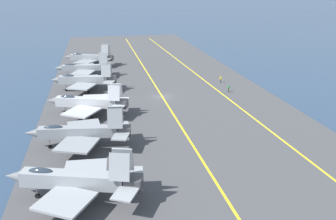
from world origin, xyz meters
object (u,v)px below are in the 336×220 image
(parked_jet_sixth, at_px, (85,68))
(parked_jet_seventh, at_px, (90,57))
(parked_jet_second, at_px, (75,180))
(parked_jet_third, at_px, (81,132))
(crew_yellow_vest, at_px, (221,79))
(parked_jet_fifth, at_px, (85,80))
(parked_jet_fourth, at_px, (88,102))
(crew_green_vest, at_px, (229,88))

(parked_jet_sixth, bearing_deg, parked_jet_seventh, -4.77)
(parked_jet_sixth, bearing_deg, parked_jet_second, 179.84)
(parked_jet_third, distance_m, crew_yellow_vest, 46.78)
(parked_jet_fifth, bearing_deg, parked_jet_seventh, -2.05)
(parked_jet_second, distance_m, parked_jet_sixth, 59.56)
(parked_jet_fourth, xyz_separation_m, parked_jet_seventh, (44.44, -0.11, 0.03))
(parked_jet_fourth, height_order, parked_jet_sixth, parked_jet_sixth)
(parked_jet_second, xyz_separation_m, parked_jet_seventh, (73.65, -1.34, -0.19))
(parked_jet_fifth, relative_size, parked_jet_seventh, 0.99)
(parked_jet_sixth, distance_m, crew_green_vest, 39.35)
(parked_jet_fourth, bearing_deg, parked_jet_third, 176.10)
(parked_jet_fourth, relative_size, parked_jet_seventh, 1.03)
(parked_jet_fifth, relative_size, crew_yellow_vest, 8.48)
(parked_jet_third, xyz_separation_m, parked_jet_fourth, (14.68, -1.00, -0.10))
(parked_jet_fourth, distance_m, crew_yellow_vest, 37.33)
(parked_jet_third, bearing_deg, parked_jet_second, 179.09)
(parked_jet_fifth, relative_size, parked_jet_sixth, 1.00)
(crew_yellow_vest, bearing_deg, parked_jet_third, 133.38)
(parked_jet_second, height_order, crew_green_vest, parked_jet_second)
(parked_jet_second, xyz_separation_m, parked_jet_third, (14.53, -0.23, -0.12))
(parked_jet_fifth, bearing_deg, parked_jet_fourth, -176.94)
(parked_jet_fifth, xyz_separation_m, parked_jet_sixth, (13.73, 0.18, -0.14))
(parked_jet_second, height_order, parked_jet_seventh, parked_jet_second)
(parked_jet_second, relative_size, parked_jet_fourth, 1.02)
(parked_jet_fifth, distance_m, parked_jet_sixth, 13.73)
(parked_jet_sixth, bearing_deg, parked_jet_fifth, -179.25)
(parked_jet_third, distance_m, parked_jet_fourth, 14.72)
(parked_jet_seventh, xyz_separation_m, crew_yellow_vest, (-27.01, -32.87, -1.59))
(parked_jet_fourth, bearing_deg, parked_jet_fifth, 3.06)
(parked_jet_second, distance_m, parked_jet_fourth, 29.24)
(parked_jet_third, relative_size, crew_yellow_vest, 8.89)
(parked_jet_seventh, height_order, crew_yellow_vest, parked_jet_seventh)
(parked_jet_second, height_order, crew_yellow_vest, parked_jet_second)
(parked_jet_seventh, bearing_deg, parked_jet_fifth, 177.95)
(parked_jet_fourth, xyz_separation_m, parked_jet_fifth, (16.62, 0.89, 0.20))
(parked_jet_second, bearing_deg, parked_jet_sixth, -0.16)
(parked_jet_second, height_order, parked_jet_fourth, parked_jet_second)
(parked_jet_seventh, bearing_deg, parked_jet_second, 178.96)
(parked_jet_fifth, distance_m, crew_yellow_vest, 33.92)
(parked_jet_seventh, bearing_deg, parked_jet_third, 178.93)
(parked_jet_third, distance_m, crew_green_vest, 40.61)
(parked_jet_sixth, xyz_separation_m, crew_green_vest, (-21.35, -33.02, -1.64))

